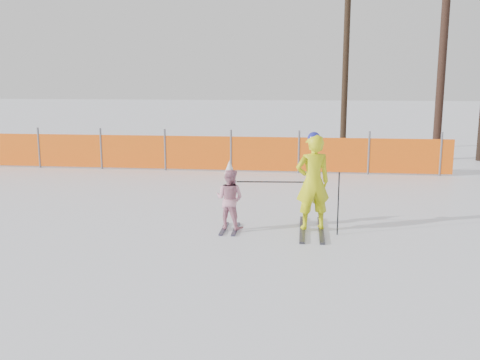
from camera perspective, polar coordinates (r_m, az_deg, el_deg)
name	(u,v)px	position (r m, az deg, el deg)	size (l,w,h in m)	color
ground	(236,244)	(9.04, -0.38, -6.83)	(120.00, 120.00, 0.00)	white
adult	(313,182)	(9.68, 7.77, -0.25)	(0.72, 1.69, 1.81)	black
child	(230,198)	(9.71, -1.11, -1.97)	(0.64, 0.84, 1.29)	black
ski_poles	(303,192)	(9.59, 6.70, -1.29)	(1.83, 0.21, 1.13)	black
safety_fence	(170,152)	(16.20, -7.43, 2.97)	(16.38, 0.06, 1.25)	#595960
tree_trunks	(428,74)	(19.69, 19.41, 10.62)	(4.69, 2.14, 5.93)	black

